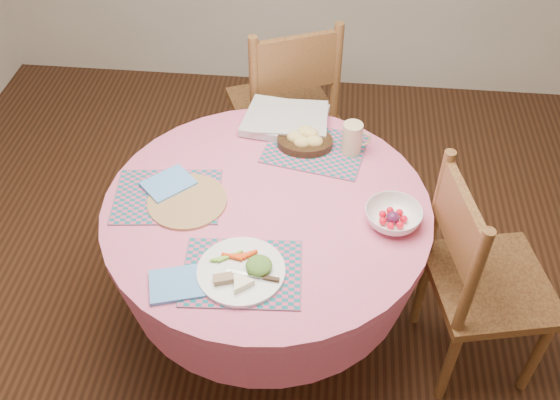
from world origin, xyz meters
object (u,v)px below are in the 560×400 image
Objects in this scene: dining_table at (267,240)px; bread_bowl at (305,140)px; latte_mug at (353,138)px; chair_right at (479,277)px; dinner_plate at (243,271)px; chair_back at (286,106)px; wicker_trivet at (187,201)px; fruit_bowl at (393,217)px.

bread_bowl is at bearing 71.90° from dining_table.
latte_mug is (0.19, -0.02, 0.04)m from bread_bowl.
dining_table is 9.13× the size of latte_mug.
chair_right is 0.87m from bread_bowl.
dining_table is 0.53m from latte_mug.
chair_right reaches higher than dining_table.
dinner_plate is at bearing -96.79° from dining_table.
chair_back reaches higher than dinner_plate.
latte_mug reaches higher than dining_table.
bread_bowl is 0.20m from latte_mug.
latte_mug is (0.61, 0.36, 0.07)m from wicker_trivet.
wicker_trivet is 2.21× the size of latte_mug.
chair_back is at bearing 116.41° from fruit_bowl.
dinner_plate is 2.20× the size of latte_mug.
wicker_trivet is (-0.30, -0.02, 0.20)m from dining_table.
dining_table is 5.39× the size of bread_bowl.
chair_back is 4.32× the size of fruit_bowl.
chair_back is at bearing 88.82° from dinner_plate.
wicker_trivet is 1.30× the size of bread_bowl.
fruit_bowl is at bearing 72.00° from chair_right.
dinner_plate is (-0.04, -0.34, 0.22)m from dining_table.
latte_mug is at bearing 47.71° from dining_table.
dining_table is 5.12× the size of fruit_bowl.
bread_bowl is (-0.70, 0.44, 0.26)m from chair_right.
dinner_plate is 1.30× the size of bread_bowl.
dinner_plate is at bearing -149.71° from fruit_bowl.
wicker_trivet is at bearing 49.92° from chair_back.
dining_table is 0.52m from fruit_bowl.
wicker_trivet is at bearing -176.70° from dining_table.
fruit_bowl is (-0.36, 0.03, 0.26)m from chair_right.
fruit_bowl is (0.48, -0.97, 0.23)m from chair_back.
dining_table is 0.44m from bread_bowl.
chair_back is (-0.01, 0.92, -0.01)m from dining_table.
chair_back is 0.62m from bread_bowl.
chair_right reaches higher than fruit_bowl.
chair_back is 7.71× the size of latte_mug.
dining_table is 4.16× the size of dinner_plate.
chair_back reaches higher than wicker_trivet.
dining_table is 0.92m from chair_back.
wicker_trivet is 1.24× the size of fruit_bowl.
bread_bowl reaches higher than fruit_bowl.
chair_right is at bearing -5.47° from fruit_bowl.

